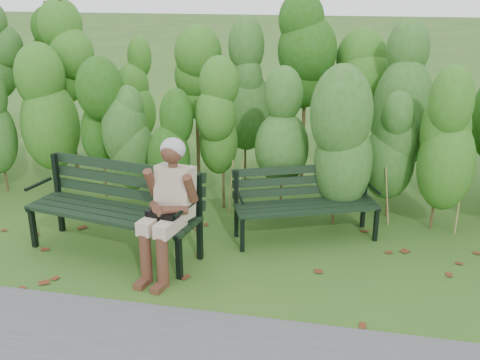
# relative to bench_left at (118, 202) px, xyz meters

# --- Properties ---
(ground) EXTENTS (80.00, 80.00, 0.00)m
(ground) POSITION_rel_bench_left_xyz_m (1.22, -0.03, -0.54)
(ground) COLOR #2A521B
(hedge_band) EXTENTS (11.04, 1.67, 2.42)m
(hedge_band) POSITION_rel_bench_left_xyz_m (1.22, 1.83, 0.72)
(hedge_band) COLOR #47381E
(hedge_band) RESTS_ON ground
(leaf_litter) EXTENTS (5.64, 2.04, 0.01)m
(leaf_litter) POSITION_rel_bench_left_xyz_m (0.75, -0.06, -0.53)
(leaf_litter) COLOR #582A15
(leaf_litter) RESTS_ON ground
(bench_left) EXTENTS (1.90, 0.92, 0.91)m
(bench_left) POSITION_rel_bench_left_xyz_m (0.00, 0.00, 0.00)
(bench_left) COLOR black
(bench_left) RESTS_ON ground
(bench_right) EXTENTS (1.61, 1.04, 0.77)m
(bench_right) POSITION_rel_bench_left_xyz_m (1.85, 0.72, -0.08)
(bench_right) COLOR black
(bench_right) RESTS_ON ground
(seated_woman) EXTENTS (0.54, 0.79, 1.30)m
(seated_woman) POSITION_rel_bench_left_xyz_m (0.66, -0.31, 0.20)
(seated_woman) COLOR tan
(seated_woman) RESTS_ON ground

